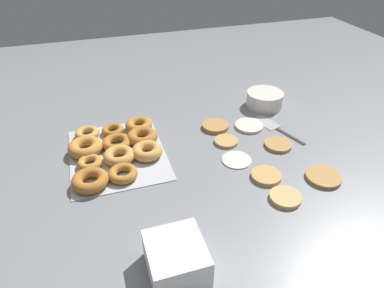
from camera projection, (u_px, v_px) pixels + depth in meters
The scene contains 13 objects.
ground_plane at pixel (233, 159), 1.18m from camera, with size 3.00×3.00×0.00m, color gray.
pancake_0 at pixel (226, 141), 1.26m from camera, with size 0.09×0.09×0.01m, color tan.
pancake_1 at pixel (266, 176), 1.09m from camera, with size 0.10×0.10×0.01m, color tan.
pancake_2 at pixel (324, 177), 1.09m from camera, with size 0.11×0.11×0.01m, color #B27F42.
pancake_3 at pixel (278, 145), 1.24m from camera, with size 0.10×0.10×0.01m, color #B27F42.
pancake_4 at pixel (285, 197), 1.01m from camera, with size 0.09×0.09×0.01m, color tan.
pancake_5 at pixel (249, 126), 1.35m from camera, with size 0.11×0.11×0.01m, color beige.
pancake_6 at pixel (237, 159), 1.17m from camera, with size 0.10×0.10×0.01m, color silver.
pancake_7 at pixel (215, 126), 1.34m from camera, with size 0.10×0.10×0.02m, color #B27F42.
donut_tray at pixel (116, 149), 1.19m from camera, with size 0.40×0.32×0.05m.
batter_bowl at pixel (265, 99), 1.48m from camera, with size 0.16×0.16×0.07m.
container_stack at pixel (176, 259), 0.79m from camera, with size 0.14×0.13×0.09m.
spatula at pixel (271, 125), 1.36m from camera, with size 0.25×0.11×0.01m.
Camera 1 is at (0.85, -0.42, 0.71)m, focal length 32.00 mm.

